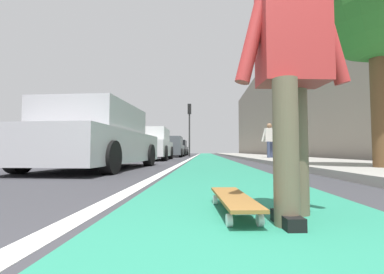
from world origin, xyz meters
TOP-DOWN VIEW (x-y plane):
  - ground_plane at (10.00, 0.00)m, footprint 80.00×80.00m
  - bike_lane_paint at (24.00, 0.00)m, footprint 56.00×1.84m
  - lane_stripe_white at (20.00, 1.07)m, footprint 52.00×0.16m
  - sidewalk_curb at (18.00, -3.27)m, footprint 52.00×3.20m
  - building_facade at (22.00, -5.90)m, footprint 40.00×1.20m
  - skateboard at (1.28, 0.10)m, footprint 0.85×0.27m
  - skater_person at (1.13, -0.24)m, footprint 0.48×0.72m
  - parked_car_near at (5.44, 2.78)m, footprint 4.44×2.10m
  - parked_car_mid at (11.85, 2.89)m, footprint 4.30×2.04m
  - parked_car_far at (18.38, 2.78)m, footprint 4.21×2.03m
  - parked_car_end at (24.67, 2.88)m, footprint 4.35×1.93m
  - traffic_light at (20.10, 1.47)m, footprint 0.33×0.28m
  - street_tree_near at (4.35, -2.87)m, footprint 2.05×2.05m
  - pedestrian_distant at (11.50, -2.67)m, footprint 0.47×0.74m

SIDE VIEW (x-z plane):
  - ground_plane at x=10.00m, z-range 0.00..0.00m
  - bike_lane_paint at x=24.00m, z-range 0.00..0.00m
  - lane_stripe_white at x=20.00m, z-range 0.00..0.01m
  - sidewalk_curb at x=18.00m, z-range 0.00..0.12m
  - skateboard at x=1.28m, z-range 0.04..0.15m
  - parked_car_near at x=5.44m, z-range -0.04..1.43m
  - parked_car_far at x=18.38m, z-range -0.04..1.43m
  - parked_car_end at x=24.67m, z-range -0.04..1.43m
  - parked_car_mid at x=11.85m, z-range -0.03..1.47m
  - skater_person at x=1.13m, z-range 0.12..1.76m
  - pedestrian_distant at x=11.50m, z-range 0.12..1.81m
  - traffic_light at x=20.10m, z-range 0.80..4.98m
  - street_tree_near at x=4.35m, z-range 1.01..5.14m
  - building_facade at x=22.00m, z-range 0.00..8.60m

